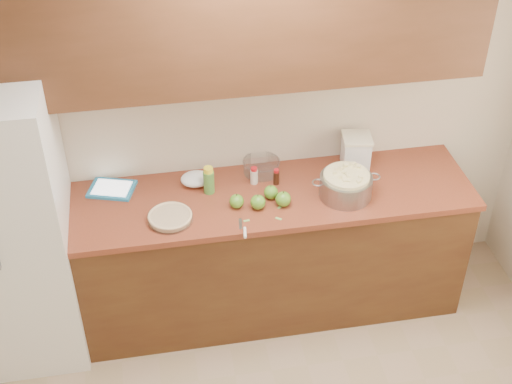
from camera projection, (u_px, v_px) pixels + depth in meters
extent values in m
plane|color=white|center=(342.00, 40.00, 2.08)|extent=(3.60, 3.60, 0.00)
plane|color=beige|center=(246.00, 112.00, 4.28)|extent=(3.60, 0.00, 3.60)
cube|color=#513216|center=(255.00, 255.00, 4.54)|extent=(2.60, 0.65, 0.88)
cube|color=brown|center=(255.00, 198.00, 4.27)|extent=(2.64, 0.68, 0.04)
cube|color=#532C19|center=(250.00, 22.00, 3.75)|extent=(2.60, 0.34, 0.70)
cube|color=white|center=(7.00, 228.00, 4.04)|extent=(0.70, 0.70, 1.80)
cylinder|color=silver|center=(170.00, 218.00, 4.05)|extent=(0.26, 0.26, 0.04)
cylinder|color=tan|center=(170.00, 218.00, 4.05)|extent=(0.24, 0.24, 0.03)
torus|color=tan|center=(170.00, 216.00, 4.04)|extent=(0.25, 0.25, 0.02)
cylinder|color=gray|center=(346.00, 186.00, 4.21)|extent=(0.31, 0.31, 0.13)
torus|color=gray|center=(318.00, 183.00, 4.16)|extent=(0.07, 0.07, 0.01)
torus|color=gray|center=(374.00, 177.00, 4.20)|extent=(0.07, 0.07, 0.01)
cylinder|color=#F1EAA2|center=(346.00, 184.00, 4.20)|extent=(0.27, 0.27, 0.14)
cube|color=silver|center=(356.00, 153.00, 4.43)|extent=(0.18, 0.18, 0.20)
cube|color=#EFE7BF|center=(357.00, 138.00, 4.37)|extent=(0.20, 0.20, 0.02)
cube|color=teal|center=(112.00, 189.00, 4.29)|extent=(0.31, 0.27, 0.02)
cube|color=white|center=(112.00, 188.00, 4.28)|extent=(0.26, 0.22, 0.00)
cube|color=gray|center=(240.00, 224.00, 4.04)|extent=(0.03, 0.10, 0.00)
cylinder|color=white|center=(245.00, 233.00, 3.96)|extent=(0.03, 0.09, 0.02)
cylinder|color=#4C8C38|center=(209.00, 182.00, 4.23)|extent=(0.07, 0.07, 0.15)
cylinder|color=yellow|center=(208.00, 170.00, 4.18)|extent=(0.06, 0.06, 0.03)
cylinder|color=beige|center=(254.00, 177.00, 4.32)|extent=(0.05, 0.05, 0.09)
cylinder|color=red|center=(254.00, 169.00, 4.29)|extent=(0.04, 0.04, 0.02)
cylinder|color=black|center=(276.00, 178.00, 4.32)|extent=(0.04, 0.04, 0.09)
cylinder|color=red|center=(276.00, 171.00, 4.29)|extent=(0.03, 0.03, 0.02)
cylinder|color=silver|center=(261.00, 167.00, 4.42)|extent=(0.22, 0.22, 0.08)
torus|color=silver|center=(261.00, 161.00, 4.39)|extent=(0.23, 0.23, 0.01)
ellipsoid|color=white|center=(196.00, 179.00, 4.32)|extent=(0.22, 0.20, 0.08)
sphere|color=#528D23|center=(237.00, 201.00, 4.13)|extent=(0.09, 0.09, 0.09)
cylinder|color=#3F2D19|center=(236.00, 195.00, 4.11)|extent=(0.01, 0.01, 0.01)
sphere|color=#528D23|center=(271.00, 192.00, 4.20)|extent=(0.08, 0.08, 0.08)
cylinder|color=#3F2D19|center=(271.00, 186.00, 4.18)|extent=(0.01, 0.01, 0.01)
sphere|color=#528D23|center=(258.00, 202.00, 4.13)|extent=(0.09, 0.09, 0.09)
cylinder|color=#3F2D19|center=(258.00, 195.00, 4.09)|extent=(0.01, 0.01, 0.01)
sphere|color=#528D23|center=(283.00, 199.00, 4.15)|extent=(0.09, 0.09, 0.09)
cylinder|color=#3F2D19|center=(283.00, 192.00, 4.11)|extent=(0.01, 0.01, 0.01)
cube|color=#88C05D|center=(279.00, 219.00, 4.07)|extent=(0.04, 0.03, 0.00)
cube|color=#88C05D|center=(247.00, 221.00, 4.06)|extent=(0.04, 0.02, 0.00)
cube|color=#88C05D|center=(280.00, 207.00, 4.16)|extent=(0.04, 0.03, 0.00)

